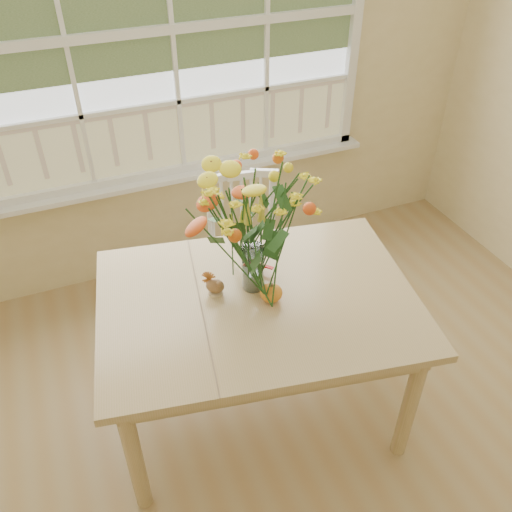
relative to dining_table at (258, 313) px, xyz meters
name	(u,v)px	position (x,y,z in m)	size (l,w,h in m)	color
wall_back	(174,65)	(0.05, 1.35, 0.70)	(4.00, 0.02, 2.70)	beige
window	(172,32)	(0.05, 1.31, 0.88)	(2.42, 0.12, 1.74)	silver
dining_table	(258,313)	(0.00, 0.00, 0.00)	(1.54, 1.22, 0.75)	tan
windsor_chair	(246,242)	(0.22, 0.72, -0.15)	(0.47, 0.45, 0.89)	white
flower_vase	(253,227)	(0.01, 0.08, 0.42)	(0.46, 0.46, 0.54)	white
pumpkin	(271,294)	(0.05, -0.04, 0.13)	(0.10, 0.10, 0.08)	orange
turkey_figurine	(215,286)	(-0.16, 0.10, 0.13)	(0.10, 0.10, 0.10)	#CCB78C
dark_gourd	(254,264)	(0.06, 0.19, 0.13)	(0.13, 0.11, 0.08)	#38160F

